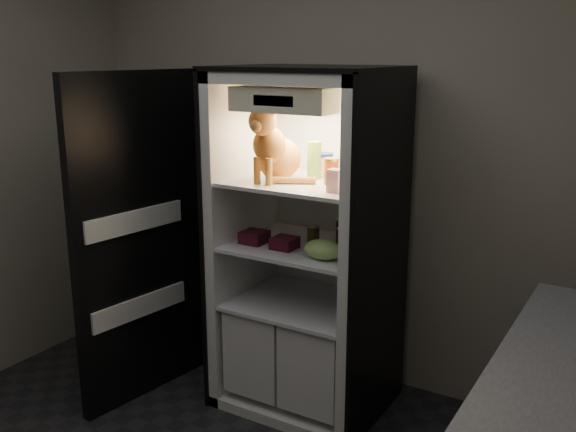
# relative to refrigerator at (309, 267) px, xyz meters

# --- Properties ---
(room_shell) EXTENTS (3.60, 3.60, 3.60)m
(room_shell) POSITION_rel_refrigerator_xyz_m (0.00, -1.38, 0.83)
(room_shell) COLOR white
(room_shell) RESTS_ON floor
(refrigerator) EXTENTS (0.90, 0.72, 1.88)m
(refrigerator) POSITION_rel_refrigerator_xyz_m (0.00, 0.00, 0.00)
(refrigerator) COLOR white
(refrigerator) RESTS_ON floor
(fridge_door) EXTENTS (0.18, 0.87, 1.85)m
(fridge_door) POSITION_rel_refrigerator_xyz_m (-0.85, -0.42, 0.12)
(fridge_door) COLOR black
(fridge_door) RESTS_ON floor
(tabby_cat) EXTENTS (0.36, 0.40, 0.43)m
(tabby_cat) POSITION_rel_refrigerator_xyz_m (-0.13, -0.15, 0.66)
(tabby_cat) COLOR #B64E17
(tabby_cat) RESTS_ON refrigerator
(parmesan_shaker) EXTENTS (0.08, 0.08, 0.20)m
(parmesan_shaker) POSITION_rel_refrigerator_xyz_m (0.02, 0.01, 0.60)
(parmesan_shaker) COLOR #268B2D
(parmesan_shaker) RESTS_ON refrigerator
(mayo_tub) EXTENTS (0.09, 0.09, 0.13)m
(mayo_tub) POSITION_rel_refrigerator_xyz_m (0.05, 0.07, 0.56)
(mayo_tub) COLOR white
(mayo_tub) RESTS_ON refrigerator
(salsa_jar) EXTENTS (0.08, 0.08, 0.13)m
(salsa_jar) POSITION_rel_refrigerator_xyz_m (0.17, -0.08, 0.57)
(salsa_jar) COLOR maroon
(salsa_jar) RESTS_ON refrigerator
(pepper_jar) EXTENTS (0.13, 0.13, 0.21)m
(pepper_jar) POSITION_rel_refrigerator_xyz_m (0.27, 0.02, 0.61)
(pepper_jar) COLOR #AA2E16
(pepper_jar) RESTS_ON refrigerator
(cream_carton) EXTENTS (0.06, 0.06, 0.11)m
(cream_carton) POSITION_rel_refrigerator_xyz_m (0.27, -0.23, 0.55)
(cream_carton) COLOR white
(cream_carton) RESTS_ON refrigerator
(soda_can_a) EXTENTS (0.07, 0.07, 0.13)m
(soda_can_a) POSITION_rel_refrigerator_xyz_m (0.16, 0.07, 0.21)
(soda_can_a) COLOR black
(soda_can_a) RESTS_ON refrigerator
(soda_can_b) EXTENTS (0.07, 0.07, 0.14)m
(soda_can_b) POSITION_rel_refrigerator_xyz_m (0.31, -0.09, 0.22)
(soda_can_b) COLOR black
(soda_can_b) RESTS_ON refrigerator
(soda_can_c) EXTENTS (0.07, 0.07, 0.13)m
(soda_can_c) POSITION_rel_refrigerator_xyz_m (0.24, -0.08, 0.21)
(soda_can_c) COLOR black
(soda_can_c) RESTS_ON refrigerator
(condiment_jar) EXTENTS (0.07, 0.07, 0.09)m
(condiment_jar) POSITION_rel_refrigerator_xyz_m (0.02, 0.00, 0.20)
(condiment_jar) COLOR brown
(condiment_jar) RESTS_ON refrigerator
(grape_bag) EXTENTS (0.20, 0.14, 0.10)m
(grape_bag) POSITION_rel_refrigerator_xyz_m (0.21, -0.23, 0.20)
(grape_bag) COLOR #74AE51
(grape_bag) RESTS_ON refrigerator
(berry_box_left) EXTENTS (0.13, 0.13, 0.06)m
(berry_box_left) POSITION_rel_refrigerator_xyz_m (-0.24, -0.18, 0.18)
(berry_box_left) COLOR #530D23
(berry_box_left) RESTS_ON refrigerator
(berry_box_right) EXTENTS (0.12, 0.12, 0.06)m
(berry_box_right) POSITION_rel_refrigerator_xyz_m (-0.05, -0.18, 0.18)
(berry_box_right) COLOR #530D23
(berry_box_right) RESTS_ON refrigerator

